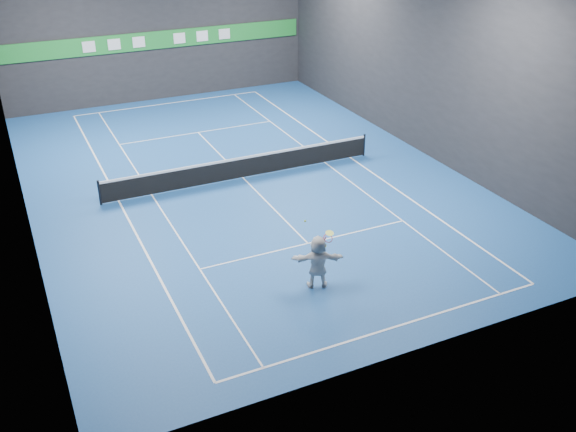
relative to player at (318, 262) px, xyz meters
name	(u,v)px	position (x,y,z in m)	size (l,w,h in m)	color
ground	(243,178)	(0.96, 8.98, -0.91)	(26.00, 26.00, 0.00)	#1A4A91
wall_back	(157,22)	(0.96, 21.98, 3.59)	(18.00, 0.10, 9.00)	black
wall_front	(430,207)	(0.96, -4.02, 3.59)	(18.00, 0.10, 9.00)	black
wall_left	(5,107)	(-8.04, 8.98, 3.59)	(0.10, 26.00, 9.00)	black
wall_right	(421,55)	(9.96, 8.98, 3.59)	(0.10, 26.00, 9.00)	black
baseline_near	(392,328)	(0.96, -2.91, -0.91)	(10.98, 0.08, 0.01)	white
baseline_far	(169,103)	(0.96, 20.87, -0.91)	(10.98, 0.08, 0.01)	white
sideline_doubles_left	(119,201)	(-4.53, 8.98, -0.91)	(0.08, 23.78, 0.01)	white
sideline_doubles_right	(351,158)	(6.45, 8.98, -0.91)	(0.08, 23.78, 0.01)	white
sideline_singles_left	(152,195)	(-3.15, 8.98, -0.91)	(0.06, 23.78, 0.01)	white
sideline_singles_right	(325,163)	(5.07, 8.98, -0.91)	(0.06, 23.78, 0.01)	white
service_line_near	(308,243)	(0.96, 2.58, -0.91)	(8.23, 0.06, 0.01)	white
service_line_far	(198,132)	(0.96, 15.38, -0.91)	(8.23, 0.06, 0.01)	white
center_service_line	(243,178)	(0.96, 8.98, -0.91)	(0.06, 12.80, 0.01)	white
player	(318,262)	(0.00, 0.00, 0.00)	(1.69, 0.54, 1.82)	silver
tennis_ball	(305,221)	(-0.45, 0.05, 1.55)	(0.07, 0.07, 0.07)	#CEF228
tennis_net	(243,167)	(0.96, 8.98, -0.37)	(12.50, 0.10, 1.07)	black
sponsor_banner	(159,40)	(0.96, 21.92, 2.59)	(17.64, 0.11, 1.00)	#1D882F
tennis_racket	(328,239)	(0.36, 0.05, 0.74)	(0.43, 0.35, 0.66)	red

